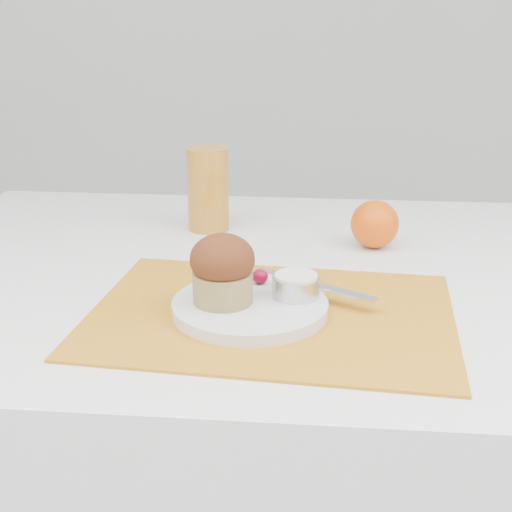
# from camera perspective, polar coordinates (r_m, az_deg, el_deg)

# --- Properties ---
(table) EXTENTS (1.20, 0.80, 0.75)m
(table) POSITION_cam_1_polar(r_m,az_deg,el_deg) (1.22, 2.38, -17.79)
(table) COLOR white
(table) RESTS_ON ground
(placemat) EXTENTS (0.47, 0.36, 0.00)m
(placemat) POSITION_cam_1_polar(r_m,az_deg,el_deg) (0.89, 1.23, -4.67)
(placemat) COLOR orange
(placemat) RESTS_ON table
(plate) EXTENTS (0.23, 0.23, 0.02)m
(plate) POSITION_cam_1_polar(r_m,az_deg,el_deg) (0.88, -0.49, -4.10)
(plate) COLOR silver
(plate) RESTS_ON placemat
(ramekin) EXTENTS (0.06, 0.06, 0.03)m
(ramekin) POSITION_cam_1_polar(r_m,az_deg,el_deg) (0.89, 3.21, -2.44)
(ramekin) COLOR #BAB9BE
(ramekin) RESTS_ON plate
(cream) EXTENTS (0.07, 0.07, 0.01)m
(cream) POSITION_cam_1_polar(r_m,az_deg,el_deg) (0.89, 3.22, -1.67)
(cream) COLOR white
(cream) RESTS_ON ramekin
(raspberry_near) EXTENTS (0.02, 0.02, 0.02)m
(raspberry_near) POSITION_cam_1_polar(r_m,az_deg,el_deg) (0.93, 0.33, -1.65)
(raspberry_near) COLOR #5A0216
(raspberry_near) RESTS_ON plate
(raspberry_far) EXTENTS (0.02, 0.02, 0.02)m
(raspberry_far) POSITION_cam_1_polar(r_m,az_deg,el_deg) (0.92, 2.29, -1.93)
(raspberry_far) COLOR #5B020F
(raspberry_far) RESTS_ON plate
(butter_knife) EXTENTS (0.16, 0.11, 0.00)m
(butter_knife) POSITION_cam_1_polar(r_m,az_deg,el_deg) (0.93, 4.61, -2.29)
(butter_knife) COLOR silver
(butter_knife) RESTS_ON plate
(orange) EXTENTS (0.08, 0.08, 0.08)m
(orange) POSITION_cam_1_polar(r_m,az_deg,el_deg) (1.13, 9.47, 2.53)
(orange) COLOR #F05708
(orange) RESTS_ON table
(juice_glass) EXTENTS (0.08, 0.08, 0.14)m
(juice_glass) POSITION_cam_1_polar(r_m,az_deg,el_deg) (1.20, -3.86, 5.36)
(juice_glass) COLOR #BC7A23
(juice_glass) RESTS_ON table
(muffin) EXTENTS (0.08, 0.08, 0.09)m
(muffin) POSITION_cam_1_polar(r_m,az_deg,el_deg) (0.86, -2.70, -1.04)
(muffin) COLOR #9F864D
(muffin) RESTS_ON plate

